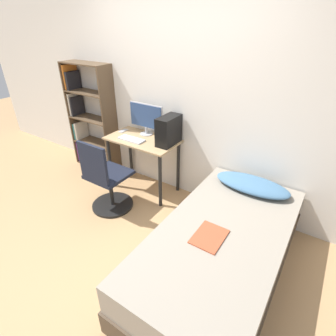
% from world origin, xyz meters
% --- Properties ---
extents(ground_plane, '(14.00, 14.00, 0.00)m').
position_xyz_m(ground_plane, '(0.00, 0.00, 0.00)').
color(ground_plane, tan).
extents(wall_back, '(8.00, 0.05, 2.50)m').
position_xyz_m(wall_back, '(0.00, 1.49, 1.25)').
color(wall_back, silver).
rests_on(wall_back, ground_plane).
extents(desk, '(0.95, 0.53, 0.76)m').
position_xyz_m(desk, '(-0.34, 1.20, 0.62)').
color(desk, tan).
rests_on(desk, ground_plane).
extents(bookshelf, '(0.77, 0.29, 1.60)m').
position_xyz_m(bookshelf, '(-1.52, 1.32, 0.78)').
color(bookshelf, brown).
rests_on(bookshelf, ground_plane).
extents(office_chair, '(0.53, 0.53, 0.95)m').
position_xyz_m(office_chair, '(-0.44, 0.58, 0.37)').
color(office_chair, black).
rests_on(office_chair, ground_plane).
extents(bed, '(1.04, 2.04, 0.53)m').
position_xyz_m(bed, '(1.13, 0.44, 0.26)').
color(bed, '#4C3D2D').
rests_on(bed, ground_plane).
extents(pillow, '(0.79, 0.36, 0.11)m').
position_xyz_m(pillow, '(1.13, 1.20, 0.58)').
color(pillow, teal).
rests_on(pillow, bed).
extents(magazine, '(0.24, 0.32, 0.01)m').
position_xyz_m(magazine, '(1.06, 0.30, 0.53)').
color(magazine, '#B24C2D').
rests_on(magazine, bed).
extents(monitor, '(0.52, 0.17, 0.41)m').
position_xyz_m(monitor, '(-0.40, 1.37, 0.99)').
color(monitor, '#B7B7BC').
rests_on(monitor, desk).
extents(keyboard, '(0.36, 0.14, 0.02)m').
position_xyz_m(keyboard, '(-0.44, 1.10, 0.77)').
color(keyboard, silver).
rests_on(keyboard, desk).
extents(pc_tower, '(0.17, 0.36, 0.35)m').
position_xyz_m(pc_tower, '(0.02, 1.27, 0.94)').
color(pc_tower, black).
rests_on(pc_tower, desk).
extents(phone, '(0.07, 0.14, 0.01)m').
position_xyz_m(phone, '(-0.74, 1.27, 0.77)').
color(phone, '#B7B7BC').
rests_on(phone, desk).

